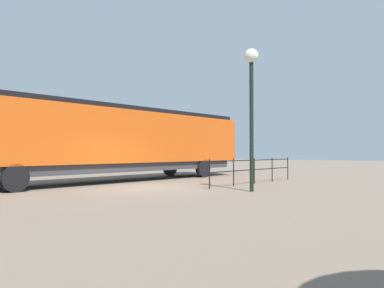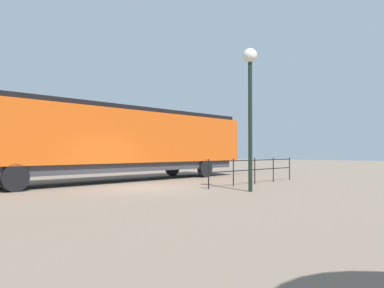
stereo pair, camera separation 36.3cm
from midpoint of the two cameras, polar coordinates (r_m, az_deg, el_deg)
ground_plane at (r=16.96m, az=-6.83°, el=-6.41°), size 120.00×120.00×0.00m
locomotive at (r=21.11m, az=-9.58°, el=0.63°), size 3.09×18.13×3.90m
lamp_post at (r=15.63m, az=9.19°, el=8.51°), size 0.56×0.56×5.63m
platform_fence at (r=19.17m, az=9.72°, el=-3.40°), size 0.05×7.17×1.25m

